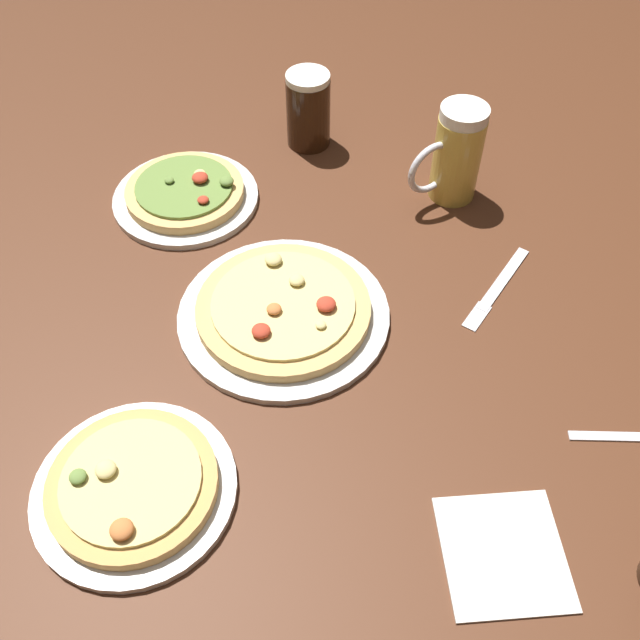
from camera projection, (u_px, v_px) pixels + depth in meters
ground_plane at (320, 335)px, 1.12m from camera, size 2.40×2.40×0.03m
pizza_plate_near at (133, 487)px, 0.92m from camera, size 0.26×0.26×0.05m
pizza_plate_far at (186, 194)px, 1.29m from camera, size 0.26×0.26×0.05m
pizza_plate_side at (284, 311)px, 1.11m from camera, size 0.33×0.33×0.05m
beer_mug_amber at (455, 154)px, 1.25m from camera, size 0.14×0.10×0.18m
beer_mug_pale at (310, 109)px, 1.36m from camera, size 0.08×0.14×0.15m
ramekin_sauce at (465, 136)px, 1.41m from camera, size 0.06×0.06×0.03m
napkin_folded at (503, 552)px, 0.87m from camera, size 0.15×0.16×0.01m
knife_right at (497, 287)px, 1.16m from camera, size 0.14×0.18×0.01m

